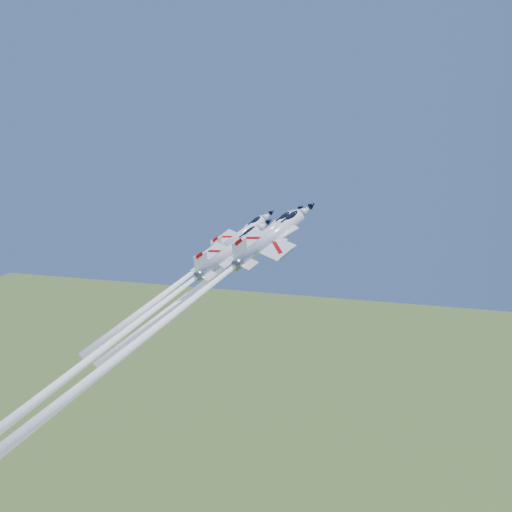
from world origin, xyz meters
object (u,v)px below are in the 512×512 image
(jet_left, at_px, (190,274))
(jet_slot, at_px, (122,334))
(jet_right, at_px, (165,321))
(jet_lead, at_px, (214,275))

(jet_left, height_order, jet_slot, jet_slot)
(jet_right, xyz_separation_m, jet_slot, (-7.56, 0.67, -3.11))
(jet_lead, height_order, jet_left, jet_lead)
(jet_slot, bearing_deg, jet_lead, 91.94)
(jet_right, relative_size, jet_slot, 0.98)
(jet_left, xyz_separation_m, jet_slot, (-5.36, -14.66, -6.25))
(jet_left, distance_m, jet_slot, 16.81)
(jet_right, bearing_deg, jet_lead, 118.04)
(jet_right, bearing_deg, jet_slot, -148.03)
(jet_lead, distance_m, jet_left, 4.60)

